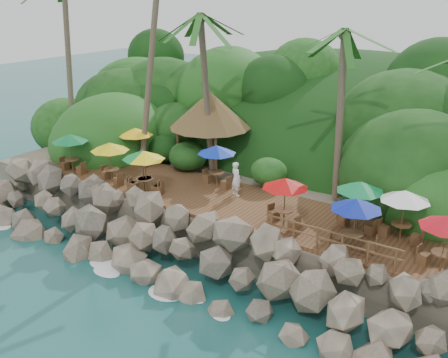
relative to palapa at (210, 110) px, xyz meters
The scene contains 11 objects.
ground 12.20m from the palapa, 69.34° to the right, with size 140.00×140.00×0.00m, color #19514F.
land_base 8.50m from the palapa, 57.52° to the left, with size 32.00×25.20×2.10m, color gray.
jungle_hill 15.13m from the palapa, 74.27° to the left, with size 44.80×28.00×15.40m, color #143811.
seawall 10.03m from the palapa, 64.78° to the right, with size 29.00×4.00×2.30m, color gray, non-canonical shape.
terrace 6.61m from the palapa, 46.89° to the right, with size 26.00×5.00×0.20m, color brown.
jungle_foliage 8.51m from the palapa, 52.58° to the left, with size 44.00×16.00×12.00m, color #143811, non-canonical shape.
foam_line 11.94m from the palapa, 68.76° to the right, with size 25.20×0.80×0.06m.
palapa is the anchor object (origin of this frame).
dining_clusters 5.76m from the palapa, 54.21° to the right, with size 25.05×5.35×2.33m.
railing 12.78m from the palapa, 30.91° to the right, with size 6.10×0.10×1.00m.
waiter 5.81m from the palapa, 39.22° to the right, with size 0.68×0.45×1.86m, color white.
Camera 1 is at (14.15, -14.73, 12.71)m, focal length 41.67 mm.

